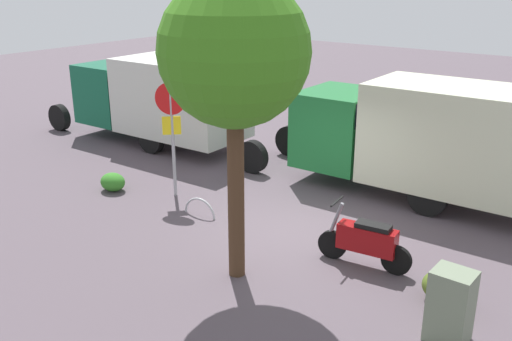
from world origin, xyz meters
The scene contains 10 objects.
ground_plane centered at (0.00, 0.00, 0.00)m, with size 60.00×60.00×0.00m, color #52474F.
box_truck_near centered at (-1.34, -3.39, 1.57)m, with size 7.96×2.31×2.81m.
box_truck_far centered at (7.08, -2.90, 1.54)m, with size 7.31×2.31×2.72m.
motorcycle centered at (-1.89, 0.55, 0.52)m, with size 1.81×0.57×1.20m.
stop_sign centered at (3.44, 0.12, 1.86)m, with size 0.71×0.33×2.80m.
street_tree centered at (-0.16, 2.20, 3.97)m, with size 2.48×2.48×5.25m.
utility_cabinet centered at (-3.90, 1.85, 0.57)m, with size 0.59×0.50×1.15m, color slate.
bike_rack_hoop centered at (2.15, 0.66, 0.00)m, with size 0.85×0.85×0.05m, color #B7B7BC.
shrub_near_sign centered at (-3.52, 0.86, 0.27)m, with size 0.79×0.65×0.54m, color #4E6321.
shrub_mid_verge centered at (4.93, 0.81, 0.23)m, with size 0.67×0.55×0.46m, color #327924.
Camera 1 is at (-5.93, 9.35, 5.24)m, focal length 39.95 mm.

